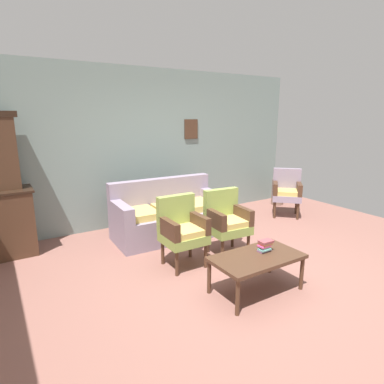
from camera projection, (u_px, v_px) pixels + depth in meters
name	position (u px, v px, depth m)	size (l,w,h in m)	color
ground_plane	(241.00, 279.00, 3.88)	(7.68, 7.68, 0.00)	#84564C
wall_back_with_decor	(147.00, 147.00, 5.74)	(6.40, 0.09, 2.70)	gray
floral_couch	(169.00, 216.00, 5.20)	(1.78, 0.85, 0.90)	gray
armchair_row_middle	(182.00, 228.00, 4.14)	(0.52, 0.49, 0.90)	#849947
armchair_by_doorway	(226.00, 219.00, 4.49)	(0.56, 0.53, 0.90)	#849947
wingback_chair_by_fireplace	(287.00, 190.00, 6.23)	(0.71, 0.71, 0.90)	gray
coffee_table	(257.00, 260.00, 3.52)	(1.00, 0.56, 0.42)	#472D1E
book_stack_on_table	(265.00, 245.00, 3.62)	(0.17, 0.11, 0.13)	slate
floor_vase_by_wall	(278.00, 192.00, 7.06)	(0.25, 0.25, 0.56)	#866857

